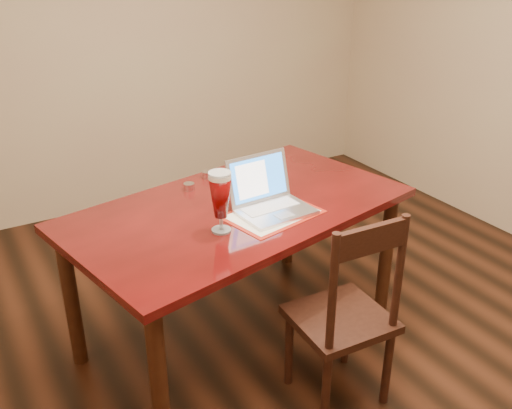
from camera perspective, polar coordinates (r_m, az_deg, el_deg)
ground at (r=3.18m, az=4.74°, el=-15.83°), size 5.00×5.00×0.00m
room_shell at (r=2.43m, az=6.28°, el=17.44°), size 4.51×5.01×2.71m
dining_table at (r=2.99m, az=-1.75°, el=-1.71°), size 1.92×1.32×1.12m
dining_chair at (r=2.73m, az=8.89°, el=-11.03°), size 0.46×0.44×1.03m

